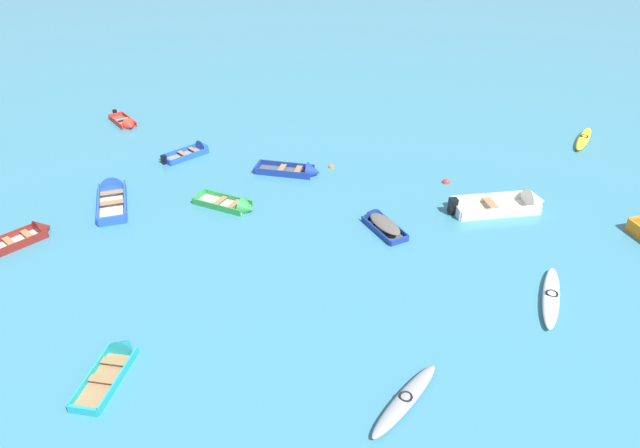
{
  "coord_description": "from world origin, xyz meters",
  "views": [
    {
      "loc": [
        5.11,
        -1.88,
        13.21
      ],
      "look_at": [
        0.0,
        18.52,
        0.15
      ],
      "focal_mm": 31.41,
      "sensor_mm": 36.0,
      "label": 1
    }
  ],
  "objects_px": {
    "rowboat_deep_blue_far_right": "(301,171)",
    "rowboat_deep_blue_foreground_center": "(379,222)",
    "kayak_white_cluster_outer": "(551,297)",
    "mooring_buoy_central": "(446,183)",
    "rowboat_turquoise_outer_left": "(117,359)",
    "rowboat_blue_near_camera": "(112,192)",
    "rowboat_green_near_left": "(237,206)",
    "rowboat_maroon_center": "(31,235)",
    "kayak_yellow_far_back": "(584,139)",
    "rowboat_white_far_left": "(516,204)",
    "rowboat_red_back_row_right": "(126,124)",
    "kayak_grey_midfield_left": "(405,400)",
    "rowboat_blue_near_right": "(195,151)",
    "mooring_buoy_trailing": "(331,167)"
  },
  "relations": [
    {
      "from": "rowboat_deep_blue_far_right",
      "to": "rowboat_deep_blue_foreground_center",
      "type": "relative_size",
      "value": 1.33
    },
    {
      "from": "kayak_white_cluster_outer",
      "to": "mooring_buoy_central",
      "type": "relative_size",
      "value": 9.31
    },
    {
      "from": "rowboat_turquoise_outer_left",
      "to": "rowboat_blue_near_camera",
      "type": "bearing_deg",
      "value": 122.27
    },
    {
      "from": "rowboat_green_near_left",
      "to": "rowboat_deep_blue_foreground_center",
      "type": "relative_size",
      "value": 1.23
    },
    {
      "from": "rowboat_maroon_center",
      "to": "kayak_yellow_far_back",
      "type": "xyz_separation_m",
      "value": [
        24.58,
        16.83,
        0.01
      ]
    },
    {
      "from": "rowboat_white_far_left",
      "to": "rowboat_deep_blue_foreground_center",
      "type": "height_order",
      "value": "rowboat_white_far_left"
    },
    {
      "from": "kayak_white_cluster_outer",
      "to": "rowboat_green_near_left",
      "type": "bearing_deg",
      "value": 165.69
    },
    {
      "from": "mooring_buoy_central",
      "to": "rowboat_red_back_row_right",
      "type": "bearing_deg",
      "value": 171.61
    },
    {
      "from": "rowboat_blue_near_camera",
      "to": "mooring_buoy_central",
      "type": "height_order",
      "value": "rowboat_blue_near_camera"
    },
    {
      "from": "rowboat_deep_blue_foreground_center",
      "to": "mooring_buoy_central",
      "type": "relative_size",
      "value": 6.43
    },
    {
      "from": "rowboat_white_far_left",
      "to": "kayak_yellow_far_back",
      "type": "xyz_separation_m",
      "value": [
        4.25,
        9.15,
        -0.06
      ]
    },
    {
      "from": "rowboat_blue_near_camera",
      "to": "rowboat_deep_blue_foreground_center",
      "type": "xyz_separation_m",
      "value": [
        13.0,
        0.45,
        0.01
      ]
    },
    {
      "from": "kayak_grey_midfield_left",
      "to": "rowboat_red_back_row_right",
      "type": "distance_m",
      "value": 26.14
    },
    {
      "from": "rowboat_deep_blue_far_right",
      "to": "rowboat_green_near_left",
      "type": "relative_size",
      "value": 1.08
    },
    {
      "from": "kayak_white_cluster_outer",
      "to": "rowboat_turquoise_outer_left",
      "type": "height_order",
      "value": "rowboat_turquoise_outer_left"
    },
    {
      "from": "kayak_yellow_far_back",
      "to": "rowboat_deep_blue_foreground_center",
      "type": "height_order",
      "value": "rowboat_deep_blue_foreground_center"
    },
    {
      "from": "rowboat_deep_blue_far_right",
      "to": "rowboat_maroon_center",
      "type": "bearing_deg",
      "value": -138.02
    },
    {
      "from": "rowboat_blue_near_right",
      "to": "rowboat_white_far_left",
      "type": "xyz_separation_m",
      "value": [
        17.16,
        -2.08,
        0.08
      ]
    },
    {
      "from": "rowboat_maroon_center",
      "to": "mooring_buoy_central",
      "type": "bearing_deg",
      "value": 29.23
    },
    {
      "from": "kayak_grey_midfield_left",
      "to": "rowboat_deep_blue_foreground_center",
      "type": "height_order",
      "value": "rowboat_deep_blue_foreground_center"
    },
    {
      "from": "rowboat_turquoise_outer_left",
      "to": "rowboat_blue_near_right",
      "type": "bearing_deg",
      "value": 105.92
    },
    {
      "from": "rowboat_blue_near_camera",
      "to": "kayak_grey_midfield_left",
      "type": "height_order",
      "value": "rowboat_blue_near_camera"
    },
    {
      "from": "kayak_yellow_far_back",
      "to": "rowboat_deep_blue_foreground_center",
      "type": "relative_size",
      "value": 1.45
    },
    {
      "from": "rowboat_blue_near_right",
      "to": "kayak_grey_midfield_left",
      "type": "xyz_separation_m",
      "value": [
        13.51,
        -14.78,
        0.01
      ]
    },
    {
      "from": "rowboat_red_back_row_right",
      "to": "rowboat_green_near_left",
      "type": "bearing_deg",
      "value": -37.35
    },
    {
      "from": "rowboat_deep_blue_far_right",
      "to": "rowboat_white_far_left",
      "type": "distance_m",
      "value": 10.74
    },
    {
      "from": "rowboat_turquoise_outer_left",
      "to": "kayak_grey_midfield_left",
      "type": "xyz_separation_m",
      "value": [
        9.13,
        0.56,
        0.03
      ]
    },
    {
      "from": "kayak_yellow_far_back",
      "to": "rowboat_maroon_center",
      "type": "bearing_deg",
      "value": -145.6
    },
    {
      "from": "kayak_yellow_far_back",
      "to": "rowboat_turquoise_outer_left",
      "type": "bearing_deg",
      "value": -127.24
    },
    {
      "from": "rowboat_white_far_left",
      "to": "rowboat_blue_near_camera",
      "type": "height_order",
      "value": "rowboat_white_far_left"
    },
    {
      "from": "rowboat_maroon_center",
      "to": "rowboat_deep_blue_foreground_center",
      "type": "distance_m",
      "value": 15.1
    },
    {
      "from": "rowboat_turquoise_outer_left",
      "to": "rowboat_white_far_left",
      "type": "height_order",
      "value": "rowboat_white_far_left"
    },
    {
      "from": "rowboat_deep_blue_foreground_center",
      "to": "rowboat_green_near_left",
      "type": "bearing_deg",
      "value": -178.63
    },
    {
      "from": "rowboat_deep_blue_foreground_center",
      "to": "rowboat_deep_blue_far_right",
      "type": "bearing_deg",
      "value": 139.53
    },
    {
      "from": "rowboat_maroon_center",
      "to": "rowboat_deep_blue_foreground_center",
      "type": "xyz_separation_m",
      "value": [
        14.37,
        4.63,
        0.05
      ]
    },
    {
      "from": "mooring_buoy_central",
      "to": "kayak_yellow_far_back",
      "type": "bearing_deg",
      "value": 44.07
    },
    {
      "from": "rowboat_blue_near_right",
      "to": "rowboat_green_near_left",
      "type": "xyz_separation_m",
      "value": [
        4.57,
        -5.29,
        -0.01
      ]
    },
    {
      "from": "rowboat_blue_near_right",
      "to": "rowboat_white_far_left",
      "type": "distance_m",
      "value": 17.29
    },
    {
      "from": "kayak_white_cluster_outer",
      "to": "rowboat_blue_near_camera",
      "type": "bearing_deg",
      "value": 170.97
    },
    {
      "from": "kayak_grey_midfield_left",
      "to": "rowboat_deep_blue_foreground_center",
      "type": "distance_m",
      "value": 9.93
    },
    {
      "from": "rowboat_white_far_left",
      "to": "rowboat_red_back_row_right",
      "type": "distance_m",
      "value": 23.57
    },
    {
      "from": "rowboat_deep_blue_far_right",
      "to": "mooring_buoy_trailing",
      "type": "relative_size",
      "value": 11.12
    },
    {
      "from": "mooring_buoy_trailing",
      "to": "rowboat_maroon_center",
      "type": "bearing_deg",
      "value": -138.1
    },
    {
      "from": "rowboat_white_far_left",
      "to": "rowboat_green_near_left",
      "type": "bearing_deg",
      "value": -165.74
    },
    {
      "from": "rowboat_blue_near_camera",
      "to": "rowboat_red_back_row_right",
      "type": "xyz_separation_m",
      "value": [
        -4.12,
        8.29,
        -0.05
      ]
    },
    {
      "from": "kayak_white_cluster_outer",
      "to": "kayak_yellow_far_back",
      "type": "relative_size",
      "value": 1.0
    },
    {
      "from": "rowboat_deep_blue_far_right",
      "to": "rowboat_blue_near_camera",
      "type": "xyz_separation_m",
      "value": [
        -8.26,
        -4.49,
        0.03
      ]
    },
    {
      "from": "rowboat_turquoise_outer_left",
      "to": "kayak_white_cluster_outer",
      "type": "bearing_deg",
      "value": 25.62
    },
    {
      "from": "rowboat_blue_near_right",
      "to": "rowboat_blue_near_camera",
      "type": "relative_size",
      "value": 0.71
    },
    {
      "from": "rowboat_green_near_left",
      "to": "mooring_buoy_central",
      "type": "height_order",
      "value": "rowboat_green_near_left"
    }
  ]
}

